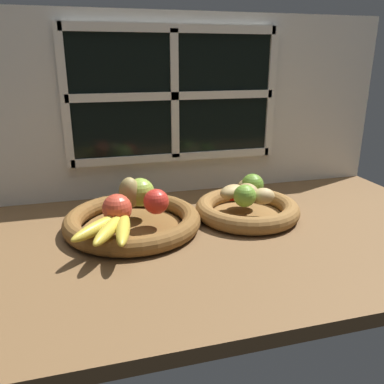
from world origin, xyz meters
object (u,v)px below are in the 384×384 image
apple_green_back (140,192)px  apple_red_front (117,209)px  fruit_bowl_right (247,209)px  potato_large (248,192)px  fruit_bowl_left (133,221)px  pear_brown (130,193)px  lime_far (252,185)px  banana_bunch_front (112,227)px  chili_pepper (251,198)px  lime_near (245,196)px  apple_red_right (156,202)px  potato_back (248,187)px  potato_small (263,196)px  potato_oblong (232,192)px

apple_green_back → apple_red_front: 12.03cm
fruit_bowl_right → potato_large: bearing=7.1°
apple_green_back → fruit_bowl_left: bearing=-124.0°
pear_brown → lime_far: (34.60, 0.67, -0.96)cm
banana_bunch_front → chili_pepper: 39.63cm
apple_red_front → lime_near: bearing=3.2°
apple_green_back → apple_red_right: 7.38cm
banana_bunch_front → potato_back: 42.56cm
apple_green_back → lime_far: (31.70, -0.42, -0.55)cm
fruit_bowl_left → pear_brown: 7.38cm
lime_near → chili_pepper: size_ratio=0.52×
fruit_bowl_left → apple_red_front: size_ratio=4.98×
apple_red_front → potato_back: size_ratio=1.11×
apple_red_front → fruit_bowl_right: bearing=9.0°
lime_far → fruit_bowl_right: bearing=-127.9°
potato_large → potato_small: 4.41cm
fruit_bowl_right → lime_far: (2.93, 3.77, 5.72)cm
chili_pepper → potato_small: bearing=-18.8°
lime_near → chili_pepper: (3.17, 2.81, -1.89)cm
fruit_bowl_left → potato_oblong: size_ratio=4.27×
potato_oblong → lime_far: bearing=9.2°
pear_brown → potato_large: size_ratio=1.20×
lime_far → apple_green_back: bearing=179.2°
potato_small → lime_near: size_ratio=1.03×
apple_red_front → lime_far: bearing=13.7°
apple_green_back → potato_back: apple_green_back is taller
fruit_bowl_right → potato_oblong: (-3.50, 2.72, 4.54)cm
potato_oblong → pear_brown: bearing=179.2°
apple_red_right → pear_brown: size_ratio=0.77×
lime_far → apple_red_right: bearing=-167.6°
chili_pepper → apple_green_back: bearing=-167.5°
fruit_bowl_left → fruit_bowl_right: bearing=-0.0°
potato_large → potato_small: potato_large is taller
apple_red_front → potato_small: size_ratio=1.15×
potato_back → potato_small: (1.17, -7.39, -0.24)cm
potato_oblong → chili_pepper: 5.63cm
fruit_bowl_left → apple_red_front: apple_red_front is taller
apple_red_front → lime_near: size_ratio=1.18×
banana_bunch_front → chili_pepper: size_ratio=1.63×
chili_pepper → lime_near: bearing=-116.0°
potato_large → lime_far: size_ratio=1.08×
apple_green_back → potato_large: (28.76, -4.19, -1.27)cm
pear_brown → potato_small: size_ratio=1.36×
apple_red_front → apple_green_back: bearing=54.9°
apple_red_front → banana_bunch_front: size_ratio=0.37×
potato_large → fruit_bowl_left: bearing=180.0°
fruit_bowl_left → apple_red_right: (5.82, -2.53, 5.74)cm
apple_green_back → chili_pepper: size_ratio=0.65×
lime_near → apple_red_front: bearing=-176.8°
fruit_bowl_right → lime_near: size_ratio=4.81×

